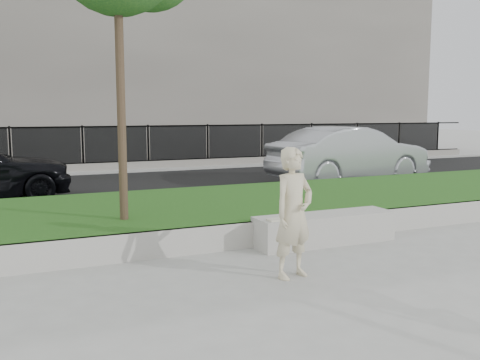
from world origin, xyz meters
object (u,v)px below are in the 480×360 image
man (294,213)px  car_silver (350,154)px  book (276,220)px  stone_bench (325,229)px

man → car_silver: 9.22m
man → car_silver: car_silver is taller
book → car_silver: (5.57, 5.90, 0.35)m
stone_bench → man: bearing=-135.5°
man → book: bearing=57.6°
man → book: 1.25m
stone_bench → book: 0.99m
man → car_silver: (5.94, 7.05, 0.02)m
book → car_silver: bearing=46.0°
book → car_silver: car_silver is taller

